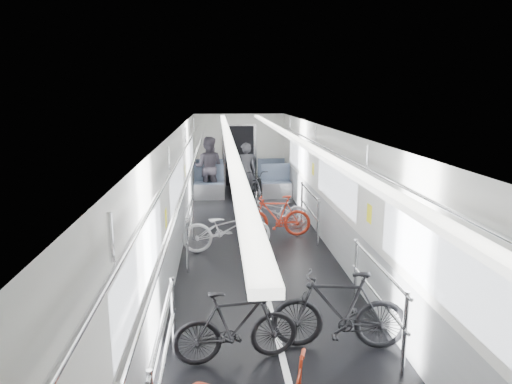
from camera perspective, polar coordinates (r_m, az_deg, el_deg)
The scene contains 9 objects.
car_shell at distance 10.28m, azimuth -0.69°, elevation 1.34°, with size 3.02×14.01×2.41m.
bike_left_mid at distance 5.50m, azimuth -2.52°, elevation -16.39°, with size 0.42×1.47×0.89m, color black.
bike_left_far at distance 9.05m, azimuth -3.69°, elevation -4.55°, with size 0.61×1.76×0.93m, color silver.
bike_right_near at distance 5.81m, azimuth 10.34°, elevation -14.33°, with size 0.47×1.66×1.00m, color black.
bike_right_mid at distance 10.55m, azimuth 2.31°, elevation -2.37°, with size 0.55×1.56×0.82m, color silver.
bike_right_far at distance 9.96m, azimuth 2.53°, elevation -3.00°, with size 0.43×1.51×0.91m, color #AE2715.
bike_aisle at distance 13.38m, azimuth -0.27°, elevation 1.00°, with size 0.61×1.74×0.92m, color black.
person_standing at distance 13.30m, azimuth -1.30°, elevation 2.60°, with size 0.61×0.40×1.68m, color black.
person_seated at distance 13.64m, azimuth -5.96°, elevation 3.09°, with size 0.89×0.69×1.83m, color #2F2B33.
Camera 1 is at (-0.72, -8.28, 3.08)m, focal length 32.00 mm.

